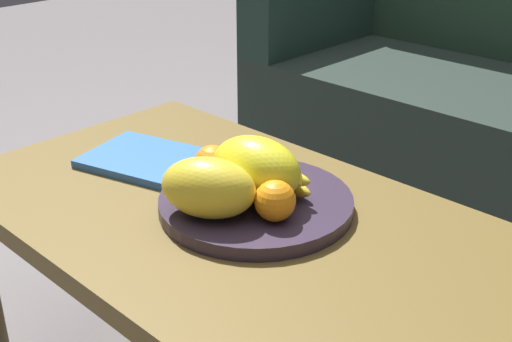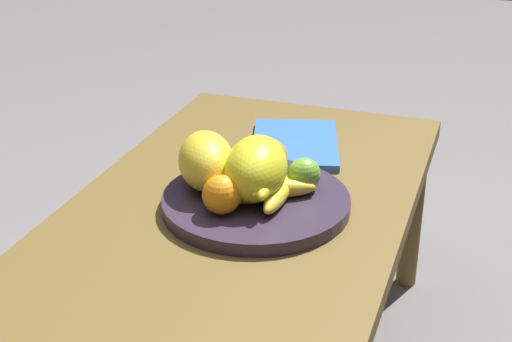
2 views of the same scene
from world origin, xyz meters
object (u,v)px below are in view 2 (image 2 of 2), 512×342
object	(u,v)px
fruit_bowl	(256,202)
melon_large_front	(256,168)
banana_bunch	(271,186)
coffee_table	(237,230)
apple_front	(304,174)
orange_left	(223,195)
orange_front	(269,156)
melon_smaller_beside	(206,161)
magazine	(295,144)

from	to	relation	value
fruit_bowl	melon_large_front	xyz separation A→B (m)	(-0.00, 0.00, 0.07)
fruit_bowl	banana_bunch	world-z (taller)	banana_bunch
coffee_table	melon_large_front	distance (m)	0.13
apple_front	banana_bunch	xyz separation A→B (m)	(0.06, -0.04, -0.00)
orange_left	orange_front	bearing A→B (deg)	172.16
melon_large_front	banana_bunch	xyz separation A→B (m)	(0.01, 0.03, -0.03)
orange_left	apple_front	xyz separation A→B (m)	(-0.13, 0.11, -0.00)
coffee_table	melon_large_front	size ratio (longest dim) A/B	6.67
orange_front	apple_front	bearing A→B (deg)	60.79
melon_smaller_beside	orange_front	bearing A→B (deg)	134.62
fruit_bowl	melon_large_front	distance (m)	0.07
apple_front	magazine	world-z (taller)	apple_front
orange_front	banana_bunch	world-z (taller)	orange_front
fruit_bowl	banana_bunch	distance (m)	0.05
banana_bunch	melon_smaller_beside	bearing A→B (deg)	-97.76
orange_front	apple_front	world-z (taller)	orange_front
orange_front	orange_left	size ratio (longest dim) A/B	0.99
melon_large_front	orange_front	distance (m)	0.10
coffee_table	apple_front	world-z (taller)	apple_front
orange_left	banana_bunch	bearing A→B (deg)	138.19
fruit_bowl	magazine	size ratio (longest dim) A/B	1.37
coffee_table	melon_smaller_beside	bearing A→B (deg)	-106.05
melon_smaller_beside	apple_front	xyz separation A→B (m)	(-0.05, 0.17, -0.02)
melon_large_front	orange_front	bearing A→B (deg)	-175.31
melon_smaller_beside	orange_left	size ratio (longest dim) A/B	2.33
melon_large_front	magazine	distance (m)	0.30
fruit_bowl	orange_left	world-z (taller)	orange_left
melon_smaller_beside	apple_front	distance (m)	0.18
fruit_bowl	orange_front	size ratio (longest dim) A/B	5.00
coffee_table	fruit_bowl	distance (m)	0.07
magazine	melon_large_front	bearing A→B (deg)	-13.76
melon_smaller_beside	magazine	distance (m)	0.30
magazine	coffee_table	bearing A→B (deg)	-20.67
apple_front	fruit_bowl	bearing A→B (deg)	-52.81
coffee_table	orange_front	distance (m)	0.16
banana_bunch	orange_left	bearing A→B (deg)	-41.81
coffee_table	banana_bunch	distance (m)	0.12
coffee_table	banana_bunch	world-z (taller)	banana_bunch
orange_left	magazine	xyz separation A→B (m)	(-0.37, 0.02, -0.05)
melon_large_front	banana_bunch	distance (m)	0.04
apple_front	banana_bunch	distance (m)	0.08
apple_front	magazine	distance (m)	0.25
fruit_bowl	magazine	world-z (taller)	fruit_bowl
fruit_bowl	orange_front	world-z (taller)	orange_front
coffee_table	apple_front	bearing A→B (deg)	120.38
melon_smaller_beside	orange_left	xyz separation A→B (m)	(0.09, 0.07, -0.02)
orange_left	apple_front	world-z (taller)	orange_left
coffee_table	melon_large_front	world-z (taller)	melon_large_front
fruit_bowl	melon_smaller_beside	world-z (taller)	melon_smaller_beside
fruit_bowl	melon_smaller_beside	xyz separation A→B (m)	(-0.01, -0.10, 0.06)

